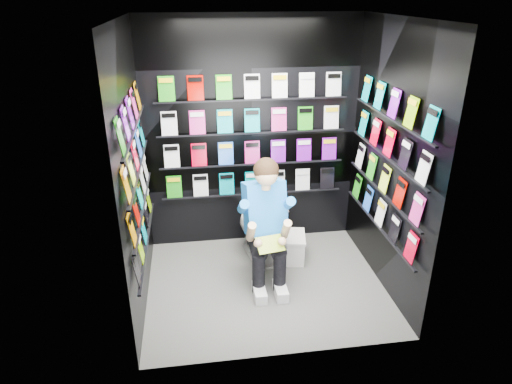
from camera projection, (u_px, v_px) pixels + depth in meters
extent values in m
plane|color=#575755|center=(265.00, 285.00, 4.74)|extent=(2.40, 2.40, 0.00)
plane|color=white|center=(268.00, 17.00, 3.68)|extent=(2.40, 2.40, 0.00)
cube|color=black|center=(252.00, 136.00, 5.11)|extent=(2.40, 0.04, 2.60)
cube|color=black|center=(290.00, 216.00, 3.30)|extent=(2.40, 0.04, 2.60)
cube|color=black|center=(134.00, 175.00, 4.05)|extent=(0.04, 2.00, 2.60)
cube|color=black|center=(390.00, 161.00, 4.37)|extent=(0.04, 2.00, 2.60)
imported|color=white|center=(259.00, 228.00, 5.10)|extent=(0.54, 0.81, 0.73)
cube|color=silver|center=(295.00, 248.00, 5.14)|extent=(0.26, 0.39, 0.27)
cube|color=silver|center=(295.00, 236.00, 5.08)|extent=(0.29, 0.42, 0.03)
cube|color=green|center=(270.00, 244.00, 4.35)|extent=(0.28, 0.20, 0.11)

